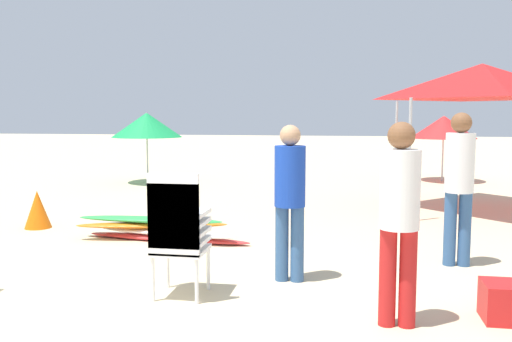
{
  "coord_description": "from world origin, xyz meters",
  "views": [
    {
      "loc": [
        2.45,
        -4.0,
        1.74
      ],
      "look_at": [
        1.13,
        3.74,
        0.92
      ],
      "focal_mm": 38.8,
      "sensor_mm": 36.0,
      "label": 1
    }
  ],
  "objects_px": {
    "lifeguard_near_left": "(459,178)",
    "popup_canopy": "(482,82)",
    "traffic_cone_near": "(38,209)",
    "stacked_plastic_chairs": "(178,226)",
    "surfboard_pile": "(159,229)",
    "beach_umbrella_left": "(444,127)",
    "beach_umbrella_mid": "(147,125)",
    "lifeguard_far_right": "(290,193)",
    "cooler_box": "(512,302)",
    "lifeguard_near_right": "(399,210)"
  },
  "relations": [
    {
      "from": "popup_canopy",
      "to": "cooler_box",
      "type": "height_order",
      "value": "popup_canopy"
    },
    {
      "from": "lifeguard_near_right",
      "to": "cooler_box",
      "type": "height_order",
      "value": "lifeguard_near_right"
    },
    {
      "from": "stacked_plastic_chairs",
      "to": "cooler_box",
      "type": "height_order",
      "value": "stacked_plastic_chairs"
    },
    {
      "from": "stacked_plastic_chairs",
      "to": "lifeguard_near_left",
      "type": "height_order",
      "value": "lifeguard_near_left"
    },
    {
      "from": "stacked_plastic_chairs",
      "to": "surfboard_pile",
      "type": "relative_size",
      "value": 0.48
    },
    {
      "from": "lifeguard_far_right",
      "to": "beach_umbrella_left",
      "type": "height_order",
      "value": "beach_umbrella_left"
    },
    {
      "from": "lifeguard_near_left",
      "to": "beach_umbrella_mid",
      "type": "bearing_deg",
      "value": 133.05
    },
    {
      "from": "cooler_box",
      "to": "surfboard_pile",
      "type": "bearing_deg",
      "value": 149.11
    },
    {
      "from": "stacked_plastic_chairs",
      "to": "traffic_cone_near",
      "type": "bearing_deg",
      "value": 138.44
    },
    {
      "from": "beach_umbrella_mid",
      "to": "cooler_box",
      "type": "distance_m",
      "value": 10.65
    },
    {
      "from": "beach_umbrella_mid",
      "to": "surfboard_pile",
      "type": "bearing_deg",
      "value": -67.93
    },
    {
      "from": "stacked_plastic_chairs",
      "to": "cooler_box",
      "type": "distance_m",
      "value": 2.98
    },
    {
      "from": "lifeguard_near_right",
      "to": "beach_umbrella_mid",
      "type": "distance_m",
      "value": 10.26
    },
    {
      "from": "stacked_plastic_chairs",
      "to": "popup_canopy",
      "type": "xyz_separation_m",
      "value": [
        3.85,
        5.56,
        1.6
      ]
    },
    {
      "from": "surfboard_pile",
      "to": "lifeguard_far_right",
      "type": "bearing_deg",
      "value": -38.05
    },
    {
      "from": "beach_umbrella_left",
      "to": "beach_umbrella_mid",
      "type": "height_order",
      "value": "beach_umbrella_mid"
    },
    {
      "from": "lifeguard_far_right",
      "to": "lifeguard_near_right",
      "type": "bearing_deg",
      "value": -47.05
    },
    {
      "from": "surfboard_pile",
      "to": "lifeguard_near_left",
      "type": "relative_size",
      "value": 1.43
    },
    {
      "from": "popup_canopy",
      "to": "lifeguard_near_left",
      "type": "bearing_deg",
      "value": -105.04
    },
    {
      "from": "lifeguard_near_left",
      "to": "popup_canopy",
      "type": "height_order",
      "value": "popup_canopy"
    },
    {
      "from": "lifeguard_near_left",
      "to": "popup_canopy",
      "type": "relative_size",
      "value": 0.64
    },
    {
      "from": "lifeguard_near_left",
      "to": "beach_umbrella_mid",
      "type": "distance_m",
      "value": 9.18
    },
    {
      "from": "surfboard_pile",
      "to": "beach_umbrella_mid",
      "type": "relative_size",
      "value": 1.42
    },
    {
      "from": "stacked_plastic_chairs",
      "to": "beach_umbrella_left",
      "type": "bearing_deg",
      "value": 68.4
    },
    {
      "from": "lifeguard_near_right",
      "to": "lifeguard_far_right",
      "type": "bearing_deg",
      "value": 132.95
    },
    {
      "from": "lifeguard_near_right",
      "to": "popup_canopy",
      "type": "xyz_separation_m",
      "value": [
        1.88,
        5.91,
        1.34
      ]
    },
    {
      "from": "stacked_plastic_chairs",
      "to": "cooler_box",
      "type": "relative_size",
      "value": 2.53
    },
    {
      "from": "popup_canopy",
      "to": "cooler_box",
      "type": "xyz_separation_m",
      "value": [
        -0.92,
        -5.64,
        -2.14
      ]
    },
    {
      "from": "lifeguard_near_left",
      "to": "traffic_cone_near",
      "type": "height_order",
      "value": "lifeguard_near_left"
    },
    {
      "from": "cooler_box",
      "to": "traffic_cone_near",
      "type": "bearing_deg",
      "value": 154.86
    },
    {
      "from": "lifeguard_near_left",
      "to": "beach_umbrella_mid",
      "type": "height_order",
      "value": "beach_umbrella_mid"
    },
    {
      "from": "surfboard_pile",
      "to": "lifeguard_near_right",
      "type": "relative_size",
      "value": 1.49
    },
    {
      "from": "popup_canopy",
      "to": "cooler_box",
      "type": "relative_size",
      "value": 5.77
    },
    {
      "from": "beach_umbrella_mid",
      "to": "traffic_cone_near",
      "type": "xyz_separation_m",
      "value": [
        0.35,
        -5.58,
        -1.17
      ]
    },
    {
      "from": "beach_umbrella_mid",
      "to": "stacked_plastic_chairs",
      "type": "bearing_deg",
      "value": -67.45
    },
    {
      "from": "traffic_cone_near",
      "to": "lifeguard_near_left",
      "type": "bearing_deg",
      "value": -10.76
    },
    {
      "from": "stacked_plastic_chairs",
      "to": "beach_umbrella_mid",
      "type": "xyz_separation_m",
      "value": [
        -3.46,
        8.33,
        0.76
      ]
    },
    {
      "from": "lifeguard_near_right",
      "to": "popup_canopy",
      "type": "bearing_deg",
      "value": 72.37
    },
    {
      "from": "lifeguard_near_left",
      "to": "popup_canopy",
      "type": "xyz_separation_m",
      "value": [
        1.05,
        3.92,
        1.29
      ]
    },
    {
      "from": "beach_umbrella_mid",
      "to": "cooler_box",
      "type": "relative_size",
      "value": 3.72
    },
    {
      "from": "stacked_plastic_chairs",
      "to": "lifeguard_far_right",
      "type": "height_order",
      "value": "lifeguard_far_right"
    },
    {
      "from": "beach_umbrella_left",
      "to": "cooler_box",
      "type": "distance_m",
      "value": 10.11
    },
    {
      "from": "surfboard_pile",
      "to": "popup_canopy",
      "type": "distance_m",
      "value": 6.24
    },
    {
      "from": "lifeguard_near_left",
      "to": "traffic_cone_near",
      "type": "xyz_separation_m",
      "value": [
        -5.91,
        1.12,
        -0.73
      ]
    },
    {
      "from": "traffic_cone_near",
      "to": "lifeguard_near_right",
      "type": "bearing_deg",
      "value": -31.41
    },
    {
      "from": "stacked_plastic_chairs",
      "to": "lifeguard_near_left",
      "type": "relative_size",
      "value": 0.68
    },
    {
      "from": "lifeguard_far_right",
      "to": "traffic_cone_near",
      "type": "relative_size",
      "value": 2.83
    },
    {
      "from": "lifeguard_far_right",
      "to": "traffic_cone_near",
      "type": "bearing_deg",
      "value": 153.6
    },
    {
      "from": "lifeguard_near_left",
      "to": "traffic_cone_near",
      "type": "distance_m",
      "value": 6.06
    },
    {
      "from": "beach_umbrella_left",
      "to": "traffic_cone_near",
      "type": "xyz_separation_m",
      "value": [
        -7.03,
        -7.14,
        -1.11
      ]
    }
  ]
}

